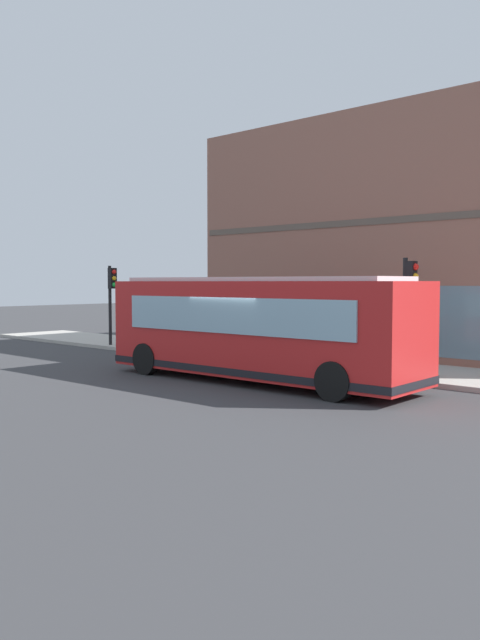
{
  "coord_description": "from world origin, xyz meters",
  "views": [
    {
      "loc": [
        -14.07,
        -12.5,
        2.94
      ],
      "look_at": [
        1.73,
        1.92,
        1.67
      ],
      "focal_mm": 36.31,
      "sensor_mm": 36.0,
      "label": 1
    }
  ],
  "objects_px": {
    "fire_hydrant": "(354,350)",
    "newspaper_vending_box": "(281,341)",
    "city_bus_nearside": "(257,329)",
    "pedestrian_near_building_entrance": "(260,332)",
    "pedestrian_by_light_pole": "(226,330)",
    "traffic_light_down_block": "(112,290)",
    "pedestrian_near_hydrant": "(187,324)",
    "traffic_light_near_corner": "(409,294)"
  },
  "relations": [
    {
      "from": "traffic_light_down_block",
      "to": "fire_hydrant",
      "type": "relative_size",
      "value": 4.71
    },
    {
      "from": "traffic_light_down_block",
      "to": "pedestrian_near_building_entrance",
      "type": "distance_m",
      "value": 8.01
    },
    {
      "from": "traffic_light_down_block",
      "to": "pedestrian_near_hydrant",
      "type": "xyz_separation_m",
      "value": [
        1.19,
        -3.57,
        -1.39
      ]
    },
    {
      "from": "traffic_light_near_corner",
      "to": "pedestrian_near_hydrant",
      "type": "bearing_deg",
      "value": 84.26
    },
    {
      "from": "traffic_light_near_corner",
      "to": "traffic_light_down_block",
      "type": "bearing_deg",
      "value": 90.49
    },
    {
      "from": "fire_hydrant",
      "to": "pedestrian_near_hydrant",
      "type": "xyz_separation_m",
      "value": [
        -1.23,
        7.35,
        0.68
      ]
    },
    {
      "from": "city_bus_nearside",
      "to": "traffic_light_near_corner",
      "type": "xyz_separation_m",
      "value": [
        3.07,
        -3.23,
        1.03
      ]
    },
    {
      "from": "pedestrian_by_light_pole",
      "to": "newspaper_vending_box",
      "type": "relative_size",
      "value": 1.84
    },
    {
      "from": "traffic_light_down_block",
      "to": "newspaper_vending_box",
      "type": "xyz_separation_m",
      "value": [
        2.56,
        -7.49,
        -1.98
      ]
    },
    {
      "from": "fire_hydrant",
      "to": "newspaper_vending_box",
      "type": "relative_size",
      "value": 0.82
    },
    {
      "from": "fire_hydrant",
      "to": "newspaper_vending_box",
      "type": "bearing_deg",
      "value": 87.75
    },
    {
      "from": "newspaper_vending_box",
      "to": "pedestrian_by_light_pole",
      "type": "bearing_deg",
      "value": 149.51
    },
    {
      "from": "pedestrian_near_hydrant",
      "to": "traffic_light_near_corner",
      "type": "bearing_deg",
      "value": -95.74
    },
    {
      "from": "traffic_light_down_block",
      "to": "fire_hydrant",
      "type": "height_order",
      "value": "traffic_light_down_block"
    },
    {
      "from": "traffic_light_down_block",
      "to": "pedestrian_by_light_pole",
      "type": "xyz_separation_m",
      "value": [
        0.61,
        -6.35,
        -1.48
      ]
    },
    {
      "from": "traffic_light_near_corner",
      "to": "fire_hydrant",
      "type": "xyz_separation_m",
      "value": [
        2.3,
        3.31,
        -2.07
      ]
    },
    {
      "from": "pedestrian_near_building_entrance",
      "to": "pedestrian_near_hydrant",
      "type": "xyz_separation_m",
      "value": [
        0.28,
        4.25,
        0.11
      ]
    },
    {
      "from": "traffic_light_near_corner",
      "to": "traffic_light_down_block",
      "type": "distance_m",
      "value": 14.22
    },
    {
      "from": "newspaper_vending_box",
      "to": "city_bus_nearside",
      "type": "bearing_deg",
      "value": -147.52
    },
    {
      "from": "city_bus_nearside",
      "to": "pedestrian_near_hydrant",
      "type": "xyz_separation_m",
      "value": [
        4.14,
        7.43,
        -0.36
      ]
    },
    {
      "from": "city_bus_nearside",
      "to": "traffic_light_down_block",
      "type": "bearing_deg",
      "value": 75.01
    },
    {
      "from": "fire_hydrant",
      "to": "pedestrian_by_light_pole",
      "type": "xyz_separation_m",
      "value": [
        -1.82,
        4.57,
        0.59
      ]
    },
    {
      "from": "city_bus_nearside",
      "to": "pedestrian_by_light_pole",
      "type": "distance_m",
      "value": 5.87
    },
    {
      "from": "city_bus_nearside",
      "to": "pedestrian_near_hydrant",
      "type": "distance_m",
      "value": 8.51
    },
    {
      "from": "traffic_light_near_corner",
      "to": "newspaper_vending_box",
      "type": "xyz_separation_m",
      "value": [
        2.44,
        6.73,
        -1.98
      ]
    },
    {
      "from": "pedestrian_by_light_pole",
      "to": "newspaper_vending_box",
      "type": "xyz_separation_m",
      "value": [
        1.95,
        -1.15,
        -0.5
      ]
    },
    {
      "from": "fire_hydrant",
      "to": "pedestrian_by_light_pole",
      "type": "bearing_deg",
      "value": 111.68
    },
    {
      "from": "city_bus_nearside",
      "to": "pedestrian_by_light_pole",
      "type": "height_order",
      "value": "city_bus_nearside"
    },
    {
      "from": "traffic_light_down_block",
      "to": "pedestrian_near_building_entrance",
      "type": "height_order",
      "value": "traffic_light_down_block"
    },
    {
      "from": "pedestrian_near_building_entrance",
      "to": "newspaper_vending_box",
      "type": "xyz_separation_m",
      "value": [
        1.65,
        0.32,
        -0.48
      ]
    },
    {
      "from": "pedestrian_by_light_pole",
      "to": "pedestrian_near_hydrant",
      "type": "distance_m",
      "value": 2.84
    },
    {
      "from": "traffic_light_down_block",
      "to": "pedestrian_by_light_pole",
      "type": "relative_size",
      "value": 2.11
    },
    {
      "from": "city_bus_nearside",
      "to": "pedestrian_near_building_entrance",
      "type": "xyz_separation_m",
      "value": [
        3.86,
        3.18,
        -0.47
      ]
    },
    {
      "from": "city_bus_nearside",
      "to": "pedestrian_near_building_entrance",
      "type": "bearing_deg",
      "value": 39.52
    },
    {
      "from": "traffic_light_down_block",
      "to": "pedestrian_near_building_entrance",
      "type": "bearing_deg",
      "value": -83.36
    },
    {
      "from": "city_bus_nearside",
      "to": "pedestrian_near_building_entrance",
      "type": "relative_size",
      "value": 6.19
    },
    {
      "from": "traffic_light_near_corner",
      "to": "city_bus_nearside",
      "type": "bearing_deg",
      "value": 133.55
    },
    {
      "from": "newspaper_vending_box",
      "to": "pedestrian_near_hydrant",
      "type": "bearing_deg",
      "value": 109.19
    },
    {
      "from": "traffic_light_down_block",
      "to": "fire_hydrant",
      "type": "bearing_deg",
      "value": -77.48
    },
    {
      "from": "traffic_light_near_corner",
      "to": "traffic_light_down_block",
      "type": "xyz_separation_m",
      "value": [
        -0.12,
        14.22,
        -0.0
      ]
    },
    {
      "from": "city_bus_nearside",
      "to": "fire_hydrant",
      "type": "bearing_deg",
      "value": 0.86
    },
    {
      "from": "traffic_light_near_corner",
      "to": "fire_hydrant",
      "type": "distance_m",
      "value": 4.53
    }
  ]
}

